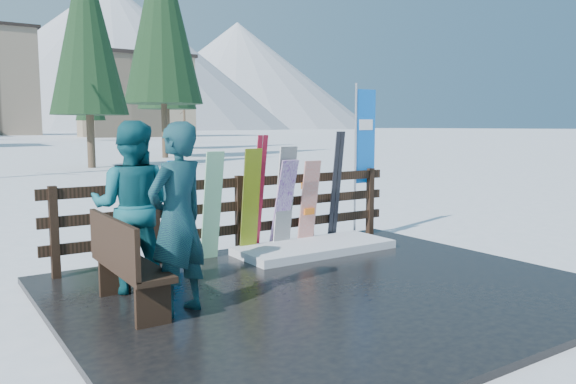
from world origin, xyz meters
TOP-DOWN VIEW (x-y plane):
  - ground at (0.00, 0.00)m, footprint 700.00×700.00m
  - deck at (0.00, 0.00)m, footprint 6.00×5.00m
  - fence at (0.00, 2.20)m, footprint 5.60×0.10m
  - snow_patch at (0.96, 1.60)m, footprint 2.39×1.00m
  - bench at (-2.27, 0.50)m, footprint 0.41×1.50m
  - snowboard_0 at (-1.10, 1.98)m, footprint 0.27×0.23m
  - snowboard_1 at (-0.55, 1.98)m, footprint 0.27×0.30m
  - snowboard_2 at (0.07, 1.98)m, footprint 0.27×0.23m
  - snowboard_3 at (0.64, 1.98)m, footprint 0.29×0.42m
  - snowboard_4 at (0.67, 1.98)m, footprint 0.30×0.25m
  - snowboard_5 at (1.12, 1.98)m, footprint 0.29×0.24m
  - ski_pair_a at (0.24, 2.05)m, footprint 0.16×0.32m
  - ski_pair_b at (1.72, 2.05)m, footprint 0.17×0.24m
  - rental_flag at (2.46, 2.25)m, footprint 0.45×0.04m
  - person_front at (-1.85, 0.11)m, footprint 0.82×0.69m
  - person_back at (-1.96, 1.16)m, footprint 1.19×1.12m
  - trees at (2.82, 47.07)m, footprint 42.31×68.66m

SIDE VIEW (x-z plane):
  - ground at x=0.00m, z-range 0.00..0.00m
  - deck at x=0.00m, z-range 0.00..0.08m
  - snow_patch at x=0.96m, z-range 0.08..0.20m
  - bench at x=-2.27m, z-range 0.11..1.08m
  - fence at x=0.00m, z-range 0.16..1.31m
  - snowboard_5 at x=1.12m, z-range 0.08..1.43m
  - snowboard_3 at x=0.64m, z-range 0.08..1.46m
  - snowboard_0 at x=-1.10m, z-range 0.08..1.51m
  - snowboard_1 at x=-0.55m, z-range 0.08..1.62m
  - snowboard_2 at x=0.07m, z-range 0.08..1.64m
  - snowboard_4 at x=0.67m, z-range 0.08..1.66m
  - ski_pair_a at x=0.24m, z-range 0.08..1.83m
  - ski_pair_b at x=1.72m, z-range 0.08..1.87m
  - person_front at x=-1.85m, z-range 0.08..2.01m
  - person_back at x=-1.96m, z-range 0.08..2.02m
  - rental_flag at x=2.46m, z-range 0.39..2.99m
  - trees at x=2.82m, z-range -0.57..12.90m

